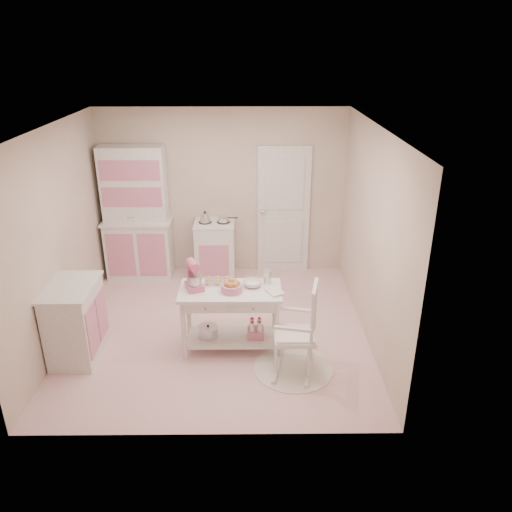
% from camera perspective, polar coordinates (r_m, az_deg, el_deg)
% --- Properties ---
extents(room_shell, '(3.84, 3.84, 2.62)m').
position_cam_1_polar(room_shell, '(5.93, -4.81, 5.31)').
color(room_shell, pink).
rests_on(room_shell, ground).
extents(door, '(0.82, 0.05, 2.04)m').
position_cam_1_polar(door, '(7.91, 3.18, 5.22)').
color(door, white).
rests_on(door, ground).
extents(hutch, '(1.06, 0.50, 2.08)m').
position_cam_1_polar(hutch, '(7.89, -13.55, 4.70)').
color(hutch, white).
rests_on(hutch, ground).
extents(stove, '(0.62, 0.57, 0.92)m').
position_cam_1_polar(stove, '(7.86, -4.67, 0.72)').
color(stove, white).
rests_on(stove, ground).
extents(base_cabinet, '(0.54, 0.84, 0.92)m').
position_cam_1_polar(base_cabinet, '(6.27, -19.94, -7.00)').
color(base_cabinet, white).
rests_on(base_cabinet, ground).
extents(lace_rug, '(0.92, 0.92, 0.01)m').
position_cam_1_polar(lace_rug, '(5.92, 4.30, -12.66)').
color(lace_rug, white).
rests_on(lace_rug, ground).
extents(rocking_chair, '(0.62, 0.80, 1.10)m').
position_cam_1_polar(rocking_chair, '(5.61, 4.47, -8.17)').
color(rocking_chair, white).
rests_on(rocking_chair, ground).
extents(work_table, '(1.20, 0.60, 0.80)m').
position_cam_1_polar(work_table, '(6.06, -2.89, -7.20)').
color(work_table, white).
rests_on(work_table, ground).
extents(stand_mixer, '(0.29, 0.34, 0.34)m').
position_cam_1_polar(stand_mixer, '(5.84, -7.12, -2.26)').
color(stand_mixer, '#CF5781').
rests_on(stand_mixer, work_table).
extents(cookie_tray, '(0.34, 0.24, 0.02)m').
position_cam_1_polar(cookie_tray, '(6.03, -4.33, -2.99)').
color(cookie_tray, silver).
rests_on(cookie_tray, work_table).
extents(bread_basket, '(0.25, 0.25, 0.09)m').
position_cam_1_polar(bread_basket, '(5.80, -2.80, -3.67)').
color(bread_basket, '#CD7694').
rests_on(bread_basket, work_table).
extents(mixing_bowl, '(0.22, 0.22, 0.07)m').
position_cam_1_polar(mixing_bowl, '(5.92, -0.43, -3.18)').
color(mixing_bowl, silver).
rests_on(mixing_bowl, work_table).
extents(metal_pitcher, '(0.10, 0.10, 0.17)m').
position_cam_1_polar(metal_pitcher, '(5.97, 1.30, -2.40)').
color(metal_pitcher, silver).
rests_on(metal_pitcher, work_table).
extents(recipe_book, '(0.24, 0.26, 0.02)m').
position_cam_1_polar(recipe_book, '(5.75, 1.48, -4.28)').
color(recipe_book, silver).
rests_on(recipe_book, work_table).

